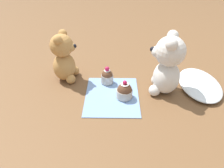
% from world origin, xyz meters
% --- Properties ---
extents(ground_plane, '(4.00, 4.00, 0.00)m').
position_xyz_m(ground_plane, '(0.00, 0.00, 0.00)').
color(ground_plane, brown).
extents(knitted_placemat, '(0.24, 0.20, 0.01)m').
position_xyz_m(knitted_placemat, '(0.00, 0.00, 0.00)').
color(knitted_placemat, '#7A9ED1').
rests_on(knitted_placemat, ground_plane).
extents(tulle_cloth, '(0.25, 0.16, 0.03)m').
position_xyz_m(tulle_cloth, '(-0.07, 0.35, 0.01)').
color(tulle_cloth, white).
rests_on(tulle_cloth, ground_plane).
extents(teddy_bear_cream, '(0.13, 0.13, 0.23)m').
position_xyz_m(teddy_bear_cream, '(-0.04, 0.20, 0.12)').
color(teddy_bear_cream, silver).
rests_on(teddy_bear_cream, ground_plane).
extents(teddy_bear_tan, '(0.11, 0.11, 0.21)m').
position_xyz_m(teddy_bear_tan, '(-0.12, -0.20, 0.10)').
color(teddy_bear_tan, '#B78447').
rests_on(teddy_bear_tan, ground_plane).
extents(cupcake_near_cream_bear, '(0.06, 0.06, 0.07)m').
position_xyz_m(cupcake_near_cream_bear, '(0.01, 0.05, 0.03)').
color(cupcake_near_cream_bear, '#B2ADA3').
rests_on(cupcake_near_cream_bear, knitted_placemat).
extents(cupcake_near_tan_bear, '(0.05, 0.05, 0.07)m').
position_xyz_m(cupcake_near_tan_bear, '(-0.09, -0.02, 0.03)').
color(cupcake_near_tan_bear, '#B2ADA3').
rests_on(cupcake_near_tan_bear, knitted_placemat).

